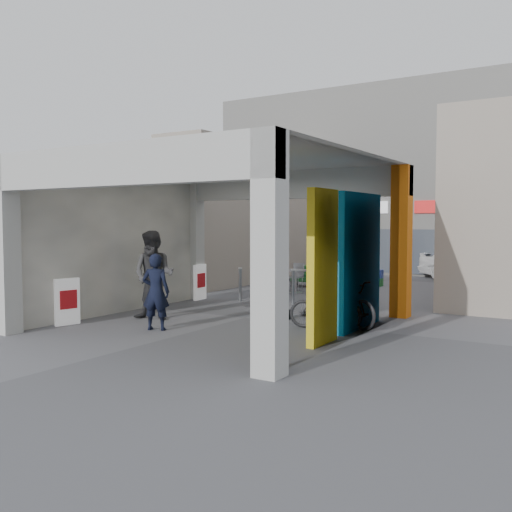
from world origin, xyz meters
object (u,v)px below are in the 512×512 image
Objects in this scene: bicycle_front at (341,303)px; bicycle_rear at (325,307)px; man_back_turned at (154,275)px; border_collie at (282,310)px; produce_stand at (306,278)px; man_elderly at (365,280)px; man_with_dog at (156,292)px; man_crates at (334,259)px; white_van at (475,262)px; cafe_set at (297,282)px.

bicycle_front is 0.46m from bicycle_rear.
man_back_turned is at bearing 88.74° from bicycle_rear.
bicycle_rear reaches higher than border_collie.
bicycle_rear is at bearing -35.90° from produce_stand.
man_elderly is at bearing -13.56° from bicycle_rear.
bicycle_rear is (2.89, 1.93, -0.33)m from man_with_dog.
man_back_turned reaches higher than border_collie.
man_crates reaches higher than white_van.
man_crates is (0.37, 1.99, 0.63)m from cafe_set.
border_collie is at bearing -43.59° from produce_stand.
man_with_dog reaches higher than bicycle_front.
produce_stand is 8.63m from man_with_dog.
man_crates reaches higher than man_with_dog.
bicycle_rear is (0.12, -2.59, -0.32)m from man_elderly.
bicycle_rear reaches higher than produce_stand.
bicycle_front is 1.24× the size of bicycle_rear.
man_elderly is (3.64, 3.60, -0.23)m from man_back_turned.
produce_stand is 5.48m from man_elderly.
man_with_dog is (-1.61, -2.36, 0.55)m from border_collie.
cafe_set is 2.39× the size of border_collie.
white_van reaches higher than cafe_set.
man_back_turned is 1.33× the size of bicycle_rear.
cafe_set is 0.36× the size of white_van.
man_with_dog is 1.29m from man_back_turned.
man_crates is at bearing 107.41° from border_collie.
cafe_set is 0.93× the size of man_elderly.
man_elderly is 0.83× the size of man_crates.
border_collie is 2.98m from man_back_turned.
produce_stand is 6.81m from white_van.
man_elderly is 1.03× the size of bicycle_rear.
border_collie is (2.51, -6.21, -0.04)m from produce_stand.
bicycle_front is at bearing -36.28° from bicycle_rear.
cafe_set is at bearing -50.69° from produce_stand.
man_with_dog is 0.39× the size of white_van.
bicycle_rear is at bearing -62.64° from man_elderly.
border_collie is 2.91m from man_with_dog.
bicycle_rear is at bearing -170.92° from white_van.
produce_stand is 0.69× the size of man_with_dog.
man_back_turned is (-2.49, -1.44, 0.77)m from border_collie.
man_crates is 1.00× the size of bicycle_front.
cafe_set reaches higher than border_collie.
man_crates reaches higher than cafe_set.
man_elderly is (2.76, 4.52, -0.01)m from man_with_dog.
man_crates reaches higher than bicycle_rear.
cafe_set is at bearing 116.85° from border_collie.
man_back_turned is 1.08× the size of man_crates.
man_back_turned is 8.26m from man_crates.
man_crates reaches higher than man_elderly.
man_crates is (-0.14, 9.15, 0.15)m from man_with_dog.
produce_stand is 0.54× the size of man_back_turned.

